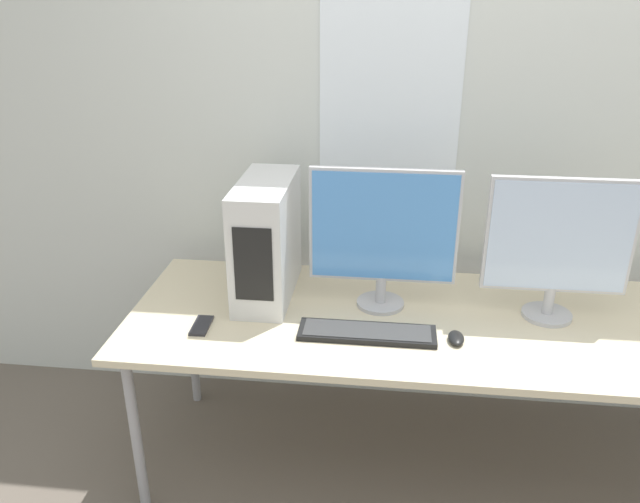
# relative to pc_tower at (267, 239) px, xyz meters

# --- Properties ---
(wall_back) EXTENTS (8.00, 0.07, 2.70)m
(wall_back) POSITION_rel_pc_tower_xyz_m (0.70, 0.42, 0.39)
(wall_back) COLOR silver
(wall_back) RESTS_ON ground_plane
(desk) EXTENTS (2.41, 0.85, 0.73)m
(desk) POSITION_rel_pc_tower_xyz_m (0.70, -0.14, -0.28)
(desk) COLOR beige
(desk) RESTS_ON ground_plane
(pc_tower) EXTENTS (0.20, 0.50, 0.48)m
(pc_tower) POSITION_rel_pc_tower_xyz_m (0.00, 0.00, 0.00)
(pc_tower) COLOR silver
(pc_tower) RESTS_ON desk
(monitor_main) EXTENTS (0.56, 0.19, 0.56)m
(monitor_main) POSITION_rel_pc_tower_xyz_m (0.46, -0.05, 0.07)
(monitor_main) COLOR #B7B7BC
(monitor_main) RESTS_ON desk
(monitor_right_near) EXTENTS (0.53, 0.19, 0.55)m
(monitor_right_near) POSITION_rel_pc_tower_xyz_m (1.10, -0.07, 0.07)
(monitor_right_near) COLOR #B7B7BC
(monitor_right_near) RESTS_ON desk
(keyboard) EXTENTS (0.50, 0.14, 0.02)m
(keyboard) POSITION_rel_pc_tower_xyz_m (0.42, -0.29, -0.23)
(keyboard) COLOR black
(keyboard) RESTS_ON desk
(mouse) EXTENTS (0.06, 0.10, 0.03)m
(mouse) POSITION_rel_pc_tower_xyz_m (0.74, -0.30, -0.23)
(mouse) COLOR black
(mouse) RESTS_ON desk
(cell_phone) EXTENTS (0.07, 0.14, 0.01)m
(cell_phone) POSITION_rel_pc_tower_xyz_m (-0.20, -0.30, -0.23)
(cell_phone) COLOR #232328
(cell_phone) RESTS_ON desk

